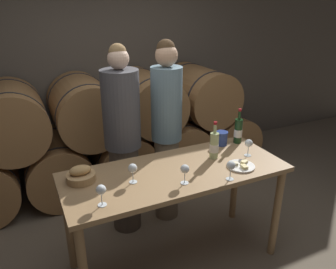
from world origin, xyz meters
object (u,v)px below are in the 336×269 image
(person_left, at_px, (123,142))
(person_right, at_px, (167,132))
(wine_glass_center, at_px, (185,170))
(wine_glass_far_right, at_px, (249,144))
(blue_crock, at_px, (222,138))
(wine_glass_far_left, at_px, (101,191))
(wine_bottle_red, at_px, (238,131))
(tasting_table, at_px, (176,183))
(wine_glass_left, at_px, (133,169))
(bread_basket, at_px, (81,175))
(wine_bottle_white, at_px, (214,145))
(wine_glass_right, at_px, (231,166))
(cheese_plate, at_px, (241,166))

(person_left, xyz_separation_m, person_right, (0.44, 0.00, 0.03))
(wine_glass_center, bearing_deg, wine_glass_far_right, 13.91)
(blue_crock, relative_size, wine_glass_far_left, 0.86)
(person_right, distance_m, wine_glass_center, 0.88)
(person_left, relative_size, wine_bottle_red, 5.46)
(tasting_table, bearing_deg, wine_glass_left, -175.02)
(person_left, relative_size, person_right, 0.99)
(person_left, xyz_separation_m, bread_basket, (-0.48, -0.48, 0.02))
(person_right, bearing_deg, wine_bottle_white, -73.52)
(wine_bottle_red, height_order, wine_glass_center, wine_bottle_red)
(wine_glass_right, bearing_deg, wine_glass_far_right, 35.71)
(person_left, distance_m, wine_bottle_red, 1.07)
(wine_glass_far_left, bearing_deg, wine_glass_far_right, 8.24)
(wine_bottle_red, relative_size, cheese_plate, 1.48)
(wine_glass_left, distance_m, wine_glass_center, 0.38)
(person_left, relative_size, blue_crock, 13.99)
(blue_crock, height_order, bread_basket, blue_crock)
(bread_basket, bearing_deg, person_left, 45.15)
(person_right, height_order, bread_basket, person_right)
(blue_crock, xyz_separation_m, wine_glass_right, (-0.30, -0.56, 0.04))
(wine_glass_far_left, bearing_deg, tasting_table, 18.89)
(wine_bottle_white, distance_m, wine_glass_far_left, 1.07)
(tasting_table, height_order, blue_crock, blue_crock)
(cheese_plate, xyz_separation_m, wine_glass_center, (-0.53, -0.03, 0.10))
(person_right, xyz_separation_m, wine_bottle_white, (0.17, -0.58, 0.05))
(tasting_table, xyz_separation_m, wine_glass_far_left, (-0.65, -0.22, 0.23))
(tasting_table, relative_size, wine_glass_left, 11.82)
(wine_bottle_red, distance_m, wine_glass_far_right, 0.28)
(tasting_table, bearing_deg, wine_glass_right, -44.83)
(person_left, distance_m, wine_glass_far_right, 1.12)
(person_left, bearing_deg, wine_bottle_red, -21.63)
(wine_glass_far_left, relative_size, wine_glass_right, 1.00)
(tasting_table, height_order, cheese_plate, cheese_plate)
(wine_glass_center, height_order, wine_glass_far_right, same)
(wine_glass_far_left, relative_size, wine_glass_left, 1.00)
(wine_glass_left, relative_size, wine_glass_center, 1.00)
(person_right, distance_m, blue_crock, 0.54)
(blue_crock, xyz_separation_m, wine_glass_far_left, (-1.25, -0.48, 0.04))
(wine_bottle_red, height_order, blue_crock, wine_bottle_red)
(bread_basket, distance_m, wine_glass_far_left, 0.38)
(wine_bottle_red, xyz_separation_m, wine_glass_far_left, (-1.41, -0.46, -0.01))
(person_left, relative_size, wine_glass_far_left, 12.05)
(blue_crock, xyz_separation_m, bread_basket, (-1.31, -0.11, -0.02))
(wine_bottle_red, xyz_separation_m, wine_glass_left, (-1.13, -0.27, -0.01))
(person_left, height_order, wine_glass_far_left, person_left)
(person_right, distance_m, wine_glass_right, 0.94)
(wine_glass_far_left, bearing_deg, person_left, 63.84)
(person_right, height_order, wine_glass_right, person_right)
(wine_glass_left, bearing_deg, wine_glass_far_left, -146.02)
(wine_bottle_red, xyz_separation_m, wine_bottle_white, (-0.38, -0.18, -0.00))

